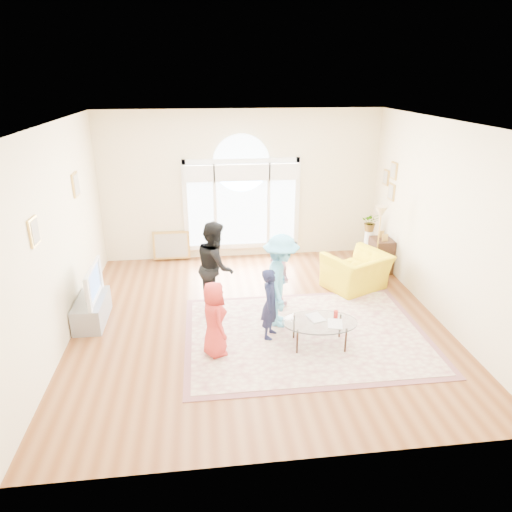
{
  "coord_description": "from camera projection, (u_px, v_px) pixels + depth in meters",
  "views": [
    {
      "loc": [
        -0.85,
        -6.65,
        3.85
      ],
      "look_at": [
        -0.01,
        0.3,
        1.05
      ],
      "focal_mm": 32.0,
      "sensor_mm": 36.0,
      "label": 1
    }
  ],
  "objects": [
    {
      "name": "ground",
      "position": [
        259.0,
        320.0,
        7.65
      ],
      "size": [
        6.0,
        6.0,
        0.0
      ],
      "primitive_type": "plane",
      "color": "brown",
      "rests_on": "ground"
    },
    {
      "name": "room_shell",
      "position": [
        243.0,
        189.0,
        9.68
      ],
      "size": [
        6.0,
        6.0,
        6.0
      ],
      "color": "beige",
      "rests_on": "ground"
    },
    {
      "name": "area_rug",
      "position": [
        306.0,
        334.0,
        7.23
      ],
      "size": [
        3.6,
        2.6,
        0.02
      ],
      "primitive_type": "cube",
      "color": "beige",
      "rests_on": "ground"
    },
    {
      "name": "rug_border",
      "position": [
        306.0,
        334.0,
        7.23
      ],
      "size": [
        3.8,
        2.8,
        0.01
      ],
      "primitive_type": "cube",
      "color": "#7F4D50",
      "rests_on": "ground"
    },
    {
      "name": "tv_console",
      "position": [
        92.0,
        310.0,
        7.54
      ],
      "size": [
        0.45,
        1.0,
        0.42
      ],
      "primitive_type": "cube",
      "color": "gray",
      "rests_on": "ground"
    },
    {
      "name": "television",
      "position": [
        88.0,
        283.0,
        7.36
      ],
      "size": [
        0.16,
        0.99,
        0.57
      ],
      "color": "black",
      "rests_on": "tv_console"
    },
    {
      "name": "coffee_table",
      "position": [
        320.0,
        323.0,
        6.79
      ],
      "size": [
        1.18,
        0.81,
        0.54
      ],
      "rotation": [
        0.0,
        0.0,
        -0.08
      ],
      "color": "silver",
      "rests_on": "ground"
    },
    {
      "name": "armchair",
      "position": [
        356.0,
        271.0,
        8.68
      ],
      "size": [
        1.39,
        1.32,
        0.7
      ],
      "primitive_type": "imported",
      "rotation": [
        0.0,
        0.0,
        3.59
      ],
      "color": "yellow",
      "rests_on": "ground"
    },
    {
      "name": "side_cabinet",
      "position": [
        381.0,
        255.0,
        9.47
      ],
      "size": [
        0.4,
        0.5,
        0.7
      ],
      "primitive_type": "cube",
      "color": "black",
      "rests_on": "ground"
    },
    {
      "name": "floor_lamp",
      "position": [
        381.0,
        218.0,
        8.73
      ],
      "size": [
        0.3,
        0.3,
        1.51
      ],
      "color": "black",
      "rests_on": "ground"
    },
    {
      "name": "plant_pedestal",
      "position": [
        368.0,
        246.0,
        9.94
      ],
      "size": [
        0.2,
        0.2,
        0.7
      ],
      "primitive_type": "cylinder",
      "color": "white",
      "rests_on": "ground"
    },
    {
      "name": "potted_plant",
      "position": [
        371.0,
        222.0,
        9.74
      ],
      "size": [
        0.46,
        0.43,
        0.41
      ],
      "primitive_type": "imported",
      "rotation": [
        0.0,
        0.0,
        -0.37
      ],
      "color": "#33722D",
      "rests_on": "plant_pedestal"
    },
    {
      "name": "leaning_picture",
      "position": [
        173.0,
        260.0,
        10.15
      ],
      "size": [
        0.8,
        0.14,
        0.62
      ],
      "primitive_type": "cube",
      "rotation": [
        -0.14,
        0.0,
        0.0
      ],
      "color": "tan",
      "rests_on": "ground"
    },
    {
      "name": "child_red",
      "position": [
        214.0,
        319.0,
        6.52
      ],
      "size": [
        0.5,
        0.63,
        1.14
      ],
      "primitive_type": "imported",
      "rotation": [
        0.0,
        0.0,
        1.84
      ],
      "color": "red",
      "rests_on": "area_rug"
    },
    {
      "name": "child_navy",
      "position": [
        270.0,
        304.0,
        6.96
      ],
      "size": [
        0.42,
        0.49,
        1.13
      ],
      "primitive_type": "imported",
      "rotation": [
        0.0,
        0.0,
        1.14
      ],
      "color": "#171C3B",
      "rests_on": "area_rug"
    },
    {
      "name": "child_black",
      "position": [
        215.0,
        266.0,
        7.74
      ],
      "size": [
        0.61,
        0.78,
        1.58
      ],
      "primitive_type": "imported",
      "rotation": [
        0.0,
        0.0,
        1.59
      ],
      "color": "black",
      "rests_on": "area_rug"
    },
    {
      "name": "child_pink",
      "position": [
        279.0,
        274.0,
        7.94
      ],
      "size": [
        0.45,
        0.74,
        1.18
      ],
      "primitive_type": "imported",
      "rotation": [
        0.0,
        0.0,
        1.82
      ],
      "color": "#D89DB2",
      "rests_on": "area_rug"
    },
    {
      "name": "child_blue",
      "position": [
        281.0,
        281.0,
        7.24
      ],
      "size": [
        0.77,
        1.09,
        1.54
      ],
      "primitive_type": "imported",
      "rotation": [
        0.0,
        0.0,
        1.35
      ],
      "color": "#5CC0EE",
      "rests_on": "area_rug"
    }
  ]
}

